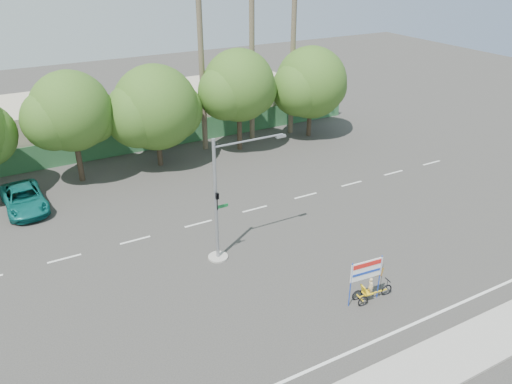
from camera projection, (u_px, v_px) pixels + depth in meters
ground at (295, 283)px, 25.56m from camera, size 120.00×120.00×0.00m
sidewalk_near at (398, 384)px, 19.65m from camera, size 50.00×2.40×0.12m
fence at (157, 137)px, 41.99m from camera, size 38.00×0.08×2.00m
building_left at (21, 129)px, 40.78m from camera, size 12.00×8.00×4.00m
building_right at (221, 102)px, 48.60m from camera, size 14.00×8.00×3.60m
tree_left at (71, 114)px, 34.40m from camera, size 6.66×5.60×8.07m
tree_center at (155, 110)px, 37.24m from camera, size 7.62×6.40×7.85m
tree_right at (238, 88)px, 39.91m from camera, size 6.90×5.80×8.36m
tree_far_right at (310, 85)px, 43.18m from camera, size 7.38×6.20×7.94m
palm_tall at (252, 16)px, 39.63m from camera, size 3.73×3.79×17.45m
palm_mid at (294, 26)px, 41.83m from camera, size 3.73×3.79×15.45m
palm_short at (200, 41)px, 38.41m from camera, size 3.73×3.79×14.45m
traffic_signal at (222, 210)px, 26.44m from camera, size 4.72×1.10×7.00m
trike_billboard at (369, 284)px, 23.89m from camera, size 2.53×0.66×2.49m
pickup_truck at (24, 199)px, 32.40m from camera, size 2.74×5.40×1.46m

